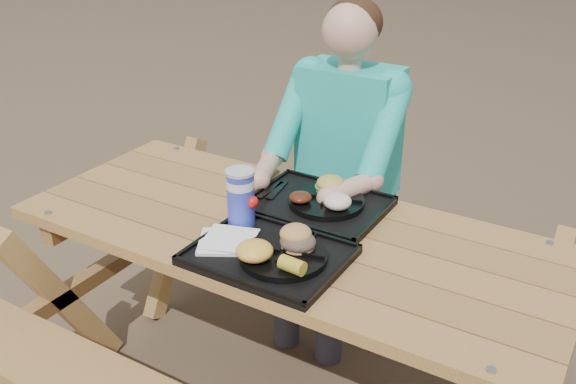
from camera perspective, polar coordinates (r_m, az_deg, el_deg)
The scene contains 17 objects.
picnic_table at distance 2.30m, azimuth 0.00°, elevation -11.39°, with size 1.80×1.49×0.75m, color #999999, non-canonical shape.
tray_near at distance 1.92m, azimuth -1.73°, elevation -5.72°, with size 0.45×0.35×0.02m, color black.
tray_far at distance 2.21m, azimuth 2.62°, elevation -1.24°, with size 0.45×0.35×0.02m, color black.
plate_near at distance 1.88m, azimuth -0.40°, elevation -5.73°, with size 0.26×0.26×0.02m, color black.
plate_far at distance 2.19m, azimuth 3.44°, elevation -0.85°, with size 0.26×0.26×0.02m, color black.
napkin_stack at distance 1.97m, azimuth -5.62°, elevation -4.32°, with size 0.16×0.16×0.02m, color white.
soda_cup at distance 2.04m, azimuth -4.22°, elevation -0.60°, with size 0.09×0.09×0.18m, color #1623AA.
condiment_bbq at distance 2.00m, azimuth 0.30°, elevation -3.51°, with size 0.05×0.05×0.03m, color black.
condiment_mustard at distance 1.96m, azimuth 1.77°, elevation -4.11°, with size 0.05×0.05×0.03m, color gold.
sandwich at distance 1.88m, azimuth 0.89°, elevation -3.61°, with size 0.10×0.10×0.10m, color #C78C46, non-canonical shape.
mac_cheese at distance 1.84m, azimuth -3.00°, elevation -5.24°, with size 0.11×0.11×0.05m, color yellow.
corn_cob at distance 1.78m, azimuth 0.37°, elevation -6.53°, with size 0.07×0.07×0.04m, color gold, non-canonical shape.
cutlery_far at distance 2.29m, azimuth -0.99°, elevation 0.17°, with size 0.03×0.15×0.01m, color black.
burger at distance 2.22m, azimuth 3.84°, elevation 1.07°, with size 0.10×0.10×0.09m, color gold, non-canonical shape.
baked_beans at distance 2.16m, azimuth 1.11°, elevation -0.47°, with size 0.08×0.08×0.03m, color #4E1F0F.
potato_salad at distance 2.12m, azimuth 4.42°, elevation -0.84°, with size 0.09×0.09×0.05m, color white.
diner at distance 2.64m, azimuth 5.06°, elevation 0.65°, with size 0.48×0.84×1.28m, color #1DB3CB, non-canonical shape.
Camera 1 is at (0.94, -1.56, 1.77)m, focal length 40.00 mm.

